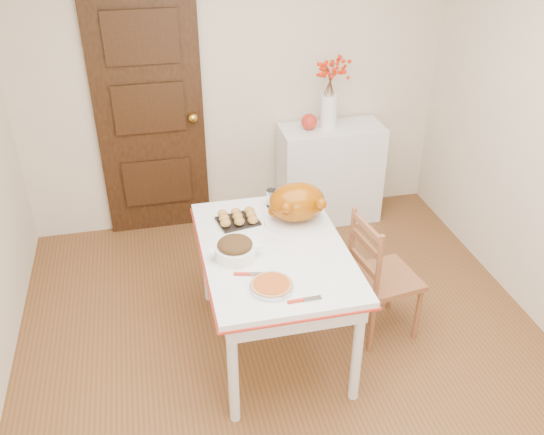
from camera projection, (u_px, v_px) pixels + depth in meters
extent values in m
cube|color=brown|center=(296.00, 372.00, 3.67)|extent=(3.50, 4.00, 0.00)
cube|color=beige|center=(235.00, 81.00, 4.69)|extent=(3.50, 0.00, 2.50)
cube|color=#362110|center=(150.00, 115.00, 4.65)|extent=(0.85, 0.06, 2.06)
cube|color=white|center=(330.00, 174.00, 5.08)|extent=(0.87, 0.38, 0.87)
sphere|color=#B5291A|center=(309.00, 122.00, 4.78)|extent=(0.13, 0.13, 0.13)
cylinder|color=#A84918|center=(272.00, 285.00, 3.15)|extent=(0.28, 0.28, 0.05)
cylinder|color=white|center=(272.00, 198.00, 3.90)|extent=(0.07, 0.07, 0.12)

